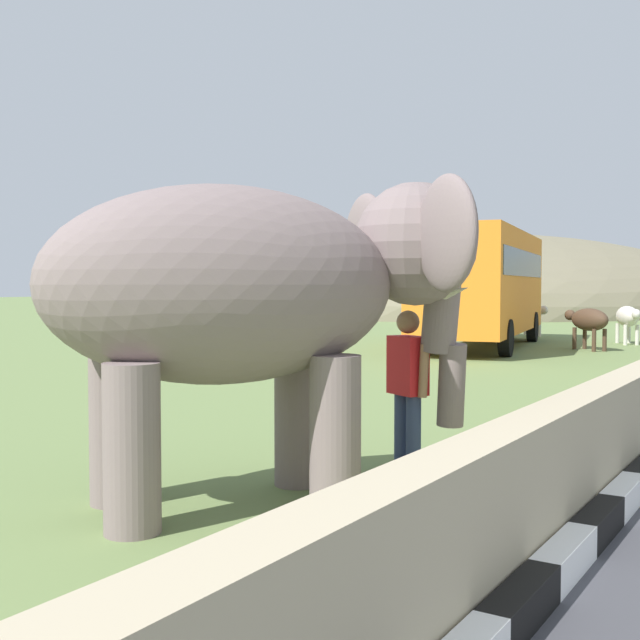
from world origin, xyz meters
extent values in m
cube|color=black|center=(0.10, 3.69, 0.12)|extent=(0.90, 0.20, 0.24)
cube|color=white|center=(1.00, 3.69, 0.12)|extent=(0.90, 0.20, 0.24)
cube|color=black|center=(1.90, 3.69, 0.12)|extent=(0.90, 0.20, 0.24)
cube|color=white|center=(2.80, 3.69, 0.12)|extent=(0.90, 0.20, 0.24)
cube|color=tan|center=(2.00, 3.99, 0.50)|extent=(28.00, 0.36, 1.00)
cylinder|color=slate|center=(2.07, 6.51, 0.66)|extent=(0.44, 0.44, 1.31)
cylinder|color=slate|center=(1.56, 5.78, 0.66)|extent=(0.44, 0.44, 1.31)
cylinder|color=slate|center=(0.68, 7.49, 0.66)|extent=(0.44, 0.44, 1.31)
cylinder|color=slate|center=(0.17, 6.75, 0.66)|extent=(0.44, 0.44, 1.31)
ellipsoid|color=slate|center=(1.12, 6.63, 1.91)|extent=(3.46, 3.09, 1.70)
sphere|color=slate|center=(2.65, 5.56, 2.29)|extent=(1.16, 1.16, 1.16)
ellipsoid|color=#D84C8C|center=(2.89, 5.39, 2.44)|extent=(0.66, 0.73, 0.44)
ellipsoid|color=slate|center=(2.98, 6.28, 2.34)|extent=(0.71, 0.87, 1.00)
ellipsoid|color=slate|center=(2.08, 5.00, 2.34)|extent=(0.71, 0.87, 1.00)
cylinder|color=slate|center=(2.89, 5.39, 1.74)|extent=(0.55, 0.59, 0.99)
cylinder|color=slate|center=(2.98, 5.32, 0.94)|extent=(0.39, 0.41, 0.82)
cone|color=beige|center=(3.00, 5.65, 1.84)|extent=(0.44, 0.54, 0.22)
cone|color=beige|center=(2.68, 5.20, 1.84)|extent=(0.44, 0.54, 0.22)
cylinder|color=navy|center=(3.00, 5.87, 0.41)|extent=(0.15, 0.15, 0.82)
cylinder|color=navy|center=(2.91, 5.69, 0.41)|extent=(0.15, 0.15, 0.82)
cube|color=red|center=(2.95, 5.78, 1.11)|extent=(0.40, 0.47, 0.58)
cylinder|color=#9E7251|center=(3.07, 6.01, 1.08)|extent=(0.14, 0.16, 0.53)
cylinder|color=#9E7251|center=(2.83, 5.55, 1.08)|extent=(0.14, 0.16, 0.53)
sphere|color=#9E7251|center=(2.95, 5.78, 1.54)|extent=(0.23, 0.23, 0.23)
cube|color=orange|center=(18.95, 11.09, 2.00)|extent=(9.65, 4.22, 3.00)
cube|color=#3F5160|center=(18.95, 11.09, 2.54)|extent=(8.92, 4.12, 0.76)
cylinder|color=black|center=(21.67, 12.78, 0.50)|extent=(1.04, 0.48, 1.00)
cylinder|color=black|center=(22.11, 10.52, 0.50)|extent=(1.04, 0.48, 1.00)
cylinder|color=black|center=(15.80, 11.65, 0.50)|extent=(1.04, 0.48, 1.00)
cylinder|color=black|center=(16.23, 9.39, 0.50)|extent=(1.04, 0.48, 1.00)
cylinder|color=#473323|center=(19.67, 8.49, 0.33)|extent=(0.12, 0.12, 0.65)
cylinder|color=#473323|center=(19.95, 8.27, 0.33)|extent=(0.12, 0.12, 0.65)
cylinder|color=#473323|center=(19.10, 7.80, 0.33)|extent=(0.12, 0.12, 0.65)
cylinder|color=#473323|center=(19.38, 7.57, 0.33)|extent=(0.12, 0.12, 0.65)
ellipsoid|color=#473323|center=(19.53, 8.03, 0.90)|extent=(1.41, 1.54, 0.66)
ellipsoid|color=#473323|center=(20.11, 8.75, 1.00)|extent=(0.45, 0.47, 0.32)
cylinder|color=beige|center=(24.83, 11.11, 0.33)|extent=(0.12, 0.12, 0.65)
cylinder|color=beige|center=(24.54, 11.33, 0.33)|extent=(0.12, 0.12, 0.65)
cylinder|color=beige|center=(25.37, 11.82, 0.33)|extent=(0.12, 0.12, 0.65)
cylinder|color=beige|center=(25.09, 12.04, 0.33)|extent=(0.12, 0.12, 0.65)
ellipsoid|color=beige|center=(24.96, 11.57, 0.90)|extent=(1.39, 1.56, 0.66)
ellipsoid|color=beige|center=(24.39, 10.84, 1.00)|extent=(0.45, 0.48, 0.32)
cylinder|color=beige|center=(22.33, 7.24, 0.33)|extent=(0.12, 0.12, 0.65)
cylinder|color=beige|center=(22.17, 7.56, 0.33)|extent=(0.12, 0.12, 0.65)
cylinder|color=beige|center=(23.14, 7.65, 0.33)|extent=(0.12, 0.12, 0.65)
cylinder|color=beige|center=(22.97, 7.97, 0.33)|extent=(0.12, 0.12, 0.65)
ellipsoid|color=beige|center=(22.65, 7.61, 0.90)|extent=(1.61, 1.22, 0.66)
ellipsoid|color=beige|center=(21.83, 7.18, 1.00)|extent=(0.47, 0.41, 0.32)
ellipsoid|color=#736B52|center=(55.00, 25.08, 0.00)|extent=(46.46, 37.17, 11.53)
camera|label=1|loc=(-4.15, 2.31, 1.91)|focal=44.58mm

